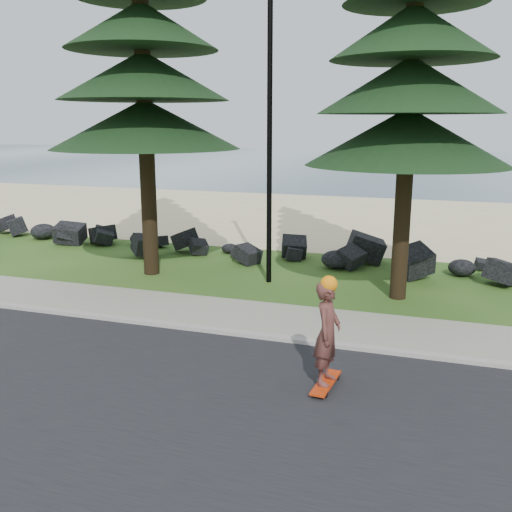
% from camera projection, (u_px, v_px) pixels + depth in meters
% --- Properties ---
extents(ground, '(160.00, 160.00, 0.00)m').
position_uv_depth(ground, '(228.00, 319.00, 12.77)').
color(ground, '#29541A').
rests_on(ground, ground).
extents(road, '(160.00, 7.00, 0.02)m').
position_uv_depth(road, '(122.00, 414.00, 8.61)').
color(road, black).
rests_on(road, ground).
extents(kerb, '(160.00, 0.20, 0.10)m').
position_uv_depth(kerb, '(212.00, 330.00, 11.93)').
color(kerb, '#ABA29A').
rests_on(kerb, ground).
extents(sidewalk, '(160.00, 2.00, 0.08)m').
position_uv_depth(sidewalk, '(231.00, 314.00, 12.95)').
color(sidewalk, gray).
rests_on(sidewalk, ground).
extents(beach_sand, '(160.00, 15.00, 0.01)m').
position_uv_depth(beach_sand, '(340.00, 218.00, 26.19)').
color(beach_sand, beige).
rests_on(beach_sand, ground).
extents(ocean, '(160.00, 58.00, 0.01)m').
position_uv_depth(ocean, '(400.00, 163.00, 59.96)').
color(ocean, '#324E60').
rests_on(ocean, ground).
extents(seawall_boulders, '(60.00, 2.40, 1.10)m').
position_uv_depth(seawall_boulders, '(291.00, 262.00, 17.95)').
color(seawall_boulders, black).
rests_on(seawall_boulders, ground).
extents(lamp_post, '(0.25, 0.14, 8.14)m').
position_uv_depth(lamp_post, '(270.00, 128.00, 14.78)').
color(lamp_post, black).
rests_on(lamp_post, ground).
extents(skateboarder, '(0.47, 1.05, 1.92)m').
position_uv_depth(skateboarder, '(327.00, 333.00, 9.23)').
color(skateboarder, '#BF2F0B').
rests_on(skateboarder, ground).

